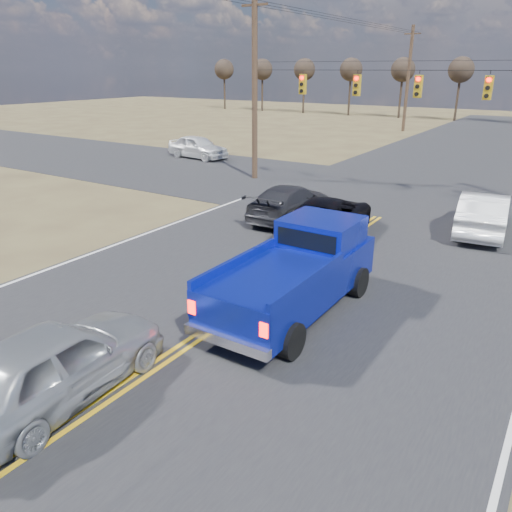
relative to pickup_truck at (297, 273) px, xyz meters
The scene contains 12 objects.
ground 4.59m from the pickup_truck, 106.39° to the right, with size 160.00×160.00×0.00m, color brown.
road_main 5.96m from the pickup_truck, 102.41° to the left, with size 14.00×120.00×0.02m, color #28282B.
road_cross 13.82m from the pickup_truck, 95.24° to the left, with size 120.00×12.00×0.02m, color #28282B.
signal_gantry 14.10m from the pickup_truck, 93.21° to the left, with size 19.60×4.83×10.00m.
utility_poles 13.44m from the pickup_truck, 95.65° to the left, with size 19.60×58.32×10.00m.
treeline 23.18m from the pickup_truck, 93.18° to the left, with size 87.00×117.80×7.40m.
pickup_truck is the anchor object (origin of this frame).
silver_suv 6.25m from the pickup_truck, 109.27° to the right, with size 1.90×4.73×1.61m, color #9EA2A6.
black_suv 6.75m from the pickup_truck, 108.48° to the left, with size 2.48×5.37×1.49m, color black.
white_car_queue 10.25m from the pickup_truck, 73.71° to the left, with size 1.71×4.90×1.62m, color white.
dgrey_car_queue 8.75m from the pickup_truck, 120.50° to the left, with size 2.03×4.99×1.45m, color #343339.
cross_car_west 24.68m from the pickup_truck, 135.23° to the left, with size 4.74×1.91×1.61m, color white.
Camera 1 is at (6.90, -6.41, 6.10)m, focal length 35.00 mm.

